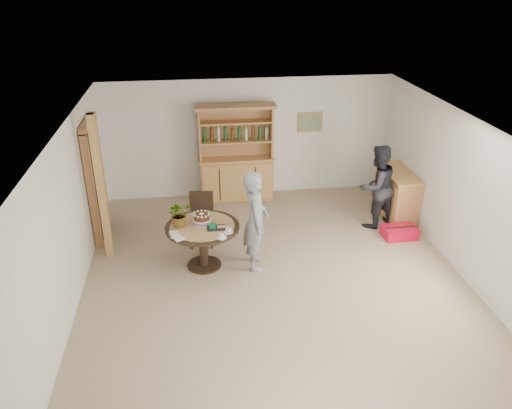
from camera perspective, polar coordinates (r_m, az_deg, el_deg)
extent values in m
plane|color=tan|center=(8.00, 2.29, -8.88)|extent=(7.00, 7.00, 0.00)
cube|color=white|center=(10.57, -0.84, 7.60)|extent=(6.00, 0.04, 2.50)
cube|color=white|center=(4.59, 10.51, -20.59)|extent=(6.00, 0.04, 2.50)
cube|color=white|center=(7.48, -20.82, -2.17)|extent=(0.04, 7.00, 2.50)
cube|color=white|center=(8.39, 23.09, 0.45)|extent=(0.04, 7.00, 2.50)
cube|color=white|center=(6.89, 2.65, 8.49)|extent=(6.00, 7.00, 0.04)
cube|color=tan|center=(10.68, 6.20, 9.33)|extent=(0.52, 0.03, 0.42)
cube|color=#59724C|center=(10.66, 6.23, 9.30)|extent=(0.44, 0.02, 0.34)
cube|color=black|center=(9.33, -17.91, 2.46)|extent=(0.10, 0.90, 2.10)
cube|color=#B67C4D|center=(8.87, -18.26, 1.21)|extent=(0.12, 0.10, 2.10)
cube|color=#B67C4D|center=(9.78, -17.37, 3.62)|extent=(0.12, 0.10, 2.10)
cube|color=#B67C4D|center=(8.98, -18.72, 8.81)|extent=(0.12, 1.10, 0.10)
cube|color=tan|center=(8.48, -17.30, 1.69)|extent=(0.12, 0.12, 2.50)
cube|color=#B67C4D|center=(10.58, -2.26, 2.97)|extent=(1.50, 0.50, 0.90)
cube|color=tan|center=(10.40, -2.30, 5.36)|extent=(1.56, 0.54, 0.04)
cube|color=#B67C4D|center=(10.32, -2.41, 8.41)|extent=(1.50, 0.04, 1.06)
cube|color=#B67C4D|center=(10.14, -6.48, 7.95)|extent=(0.04, 0.34, 1.06)
cube|color=#B67C4D|center=(10.27, 1.77, 8.33)|extent=(0.04, 0.34, 1.06)
cube|color=tan|center=(10.23, -2.31, 7.26)|extent=(1.44, 0.32, 0.03)
cube|color=tan|center=(10.11, -2.35, 9.41)|extent=(1.44, 0.32, 0.03)
cube|color=#B67C4D|center=(10.03, -2.39, 11.11)|extent=(1.62, 0.40, 0.06)
cylinder|color=#194C1E|center=(10.15, -5.51, 7.92)|extent=(0.07, 0.07, 0.28)
cylinder|color=#4C2D14|center=(10.16, -4.60, 7.97)|extent=(0.07, 0.07, 0.28)
cylinder|color=#B2BFB2|center=(10.17, -3.69, 8.02)|extent=(0.07, 0.07, 0.28)
cylinder|color=#194C1E|center=(10.18, -2.78, 8.06)|extent=(0.07, 0.07, 0.28)
cylinder|color=#4C2D14|center=(10.19, -1.88, 8.10)|extent=(0.07, 0.07, 0.28)
cylinder|color=#B2BFB2|center=(10.21, -0.98, 8.14)|extent=(0.07, 0.07, 0.28)
cylinder|color=#194C1E|center=(10.23, -0.08, 8.18)|extent=(0.07, 0.07, 0.28)
cylinder|color=#4C2D14|center=(10.25, 0.82, 8.22)|extent=(0.07, 0.07, 0.28)
cube|color=#B67C4D|center=(10.20, 15.72, 1.08)|extent=(0.50, 1.20, 0.90)
cube|color=tan|center=(10.02, 16.03, 3.52)|extent=(0.54, 1.26, 0.04)
cylinder|color=black|center=(8.07, -6.15, -2.59)|extent=(1.20, 1.20, 0.04)
cylinder|color=black|center=(8.25, -6.03, -4.85)|extent=(0.14, 0.14, 0.70)
cylinder|color=black|center=(8.43, -5.92, -6.87)|extent=(0.56, 0.56, 0.03)
cylinder|color=tan|center=(8.06, -6.16, -2.44)|extent=(1.04, 1.04, 0.01)
cube|color=black|center=(8.87, -6.25, -1.90)|extent=(0.46, 0.46, 0.04)
cube|color=black|center=(8.92, -6.24, 0.09)|extent=(0.42, 0.07, 0.46)
cube|color=black|center=(8.83, -6.31, 1.37)|extent=(0.42, 0.08, 0.05)
cube|color=black|center=(8.83, -7.42, -3.78)|extent=(0.04, 0.04, 0.44)
cube|color=black|center=(8.80, -5.09, -3.76)|extent=(0.03, 0.04, 0.44)
cube|color=black|center=(9.15, -7.23, -2.67)|extent=(0.04, 0.04, 0.44)
cube|color=black|center=(9.12, -4.97, -2.65)|extent=(0.03, 0.04, 0.44)
cylinder|color=white|center=(8.10, -6.17, -2.21)|extent=(0.28, 0.28, 0.01)
cylinder|color=white|center=(8.08, -6.19, -1.96)|extent=(0.05, 0.05, 0.08)
cylinder|color=white|center=(8.06, -6.20, -1.67)|extent=(0.30, 0.30, 0.01)
cylinder|color=#472014|center=(8.04, -6.22, -1.36)|extent=(0.26, 0.26, 0.09)
cylinder|color=white|center=(8.02, -6.23, -1.06)|extent=(0.08, 0.08, 0.01)
sphere|color=white|center=(8.02, -5.38, -1.02)|extent=(0.04, 0.04, 0.04)
sphere|color=white|center=(8.07, -5.51, -0.84)|extent=(0.04, 0.04, 0.04)
sphere|color=white|center=(8.11, -5.84, -0.72)|extent=(0.04, 0.04, 0.04)
sphere|color=white|center=(8.12, -6.26, -0.69)|extent=(0.04, 0.04, 0.04)
sphere|color=white|center=(8.11, -6.68, -0.77)|extent=(0.04, 0.04, 0.04)
sphere|color=white|center=(8.07, -6.99, -0.92)|extent=(0.04, 0.04, 0.04)
sphere|color=white|center=(8.02, -7.09, -1.12)|extent=(0.04, 0.04, 0.04)
sphere|color=white|center=(7.96, -6.96, -1.31)|extent=(0.04, 0.04, 0.04)
sphere|color=white|center=(7.92, -6.64, -1.43)|extent=(0.04, 0.04, 0.04)
sphere|color=white|center=(7.91, -6.20, -1.46)|extent=(0.04, 0.04, 0.04)
sphere|color=white|center=(7.92, -5.77, -1.38)|extent=(0.04, 0.04, 0.04)
sphere|color=white|center=(7.96, -5.47, -1.22)|extent=(0.04, 0.04, 0.04)
imported|color=#3F7233|center=(8.01, -8.74, -1.06)|extent=(0.47, 0.44, 0.42)
cube|color=black|center=(7.95, -4.54, -2.68)|extent=(0.30, 0.20, 0.01)
cube|color=#0B683B|center=(7.94, -4.99, -2.49)|extent=(0.10, 0.10, 0.06)
cube|color=#0B683B|center=(7.92, -4.99, -2.26)|extent=(0.11, 0.02, 0.01)
cylinder|color=white|center=(7.82, -3.15, -3.16)|extent=(0.15, 0.15, 0.01)
imported|color=white|center=(7.80, -3.16, -2.89)|extent=(0.10, 0.10, 0.08)
cylinder|color=white|center=(7.67, -3.94, -3.83)|extent=(0.15, 0.15, 0.01)
imported|color=white|center=(7.65, -3.95, -3.56)|extent=(0.08, 0.08, 0.07)
cube|color=white|center=(7.88, -9.38, -3.18)|extent=(0.14, 0.08, 0.03)
cube|color=white|center=(7.78, -9.17, -3.59)|extent=(0.16, 0.11, 0.03)
cube|color=white|center=(7.69, -8.73, -3.93)|extent=(0.16, 0.14, 0.03)
imported|color=gray|center=(7.99, -0.06, -1.87)|extent=(0.47, 0.65, 1.68)
imported|color=black|center=(9.57, 13.61, 2.02)|extent=(0.96, 0.86, 1.61)
cube|color=red|center=(9.55, 16.07, -3.06)|extent=(0.61, 0.42, 0.20)
cube|color=black|center=(9.50, 16.14, -2.50)|extent=(0.56, 0.06, 0.01)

